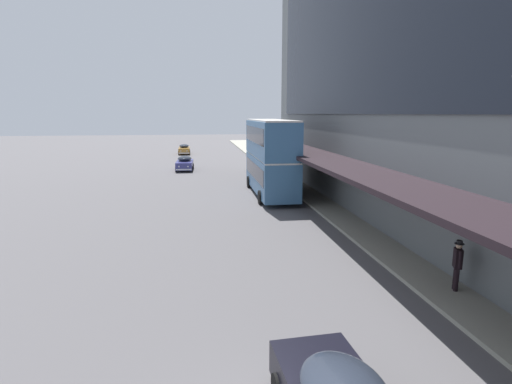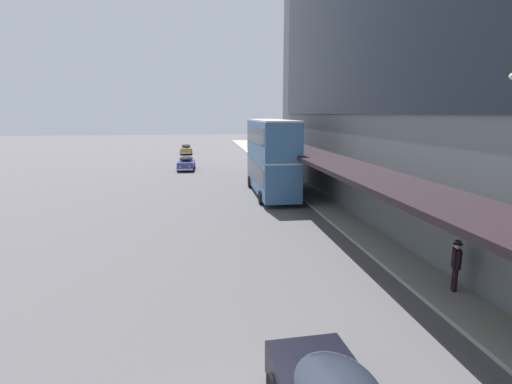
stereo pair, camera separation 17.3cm
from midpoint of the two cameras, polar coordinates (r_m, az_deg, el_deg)
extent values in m
cube|color=#3B6793|center=(31.56, 1.89, 2.60)|extent=(2.62, 10.23, 2.68)
cube|color=black|center=(31.52, 1.89, 3.18)|extent=(2.65, 9.41, 1.18)
cube|color=silver|center=(31.39, 1.90, 5.10)|extent=(2.51, 10.23, 0.12)
cube|color=#3B6793|center=(31.27, 1.92, 7.63)|extent=(2.62, 10.23, 2.68)
cube|color=black|center=(31.25, 1.92, 8.22)|extent=(2.65, 9.41, 1.18)
cube|color=silver|center=(31.22, 1.94, 10.18)|extent=(2.51, 10.23, 0.12)
cube|color=black|center=(36.30, 0.49, 9.84)|extent=(1.29, 0.07, 0.36)
cylinder|color=black|center=(34.96, -1.19, 1.47)|extent=(0.25, 1.00, 1.00)
cylinder|color=black|center=(35.36, 2.95, 1.56)|extent=(0.25, 1.00, 1.00)
cylinder|color=black|center=(28.49, 0.43, -0.75)|extent=(0.25, 1.00, 1.00)
cylinder|color=black|center=(28.98, 5.47, -0.60)|extent=(0.25, 1.00, 1.00)
cube|color=silver|center=(10.81, 6.46, -22.64)|extent=(1.74, 0.22, 0.14)
sphere|color=silver|center=(10.50, 3.73, -21.76)|extent=(0.18, 0.18, 0.18)
sphere|color=silver|center=(10.77, 9.28, -20.96)|extent=(0.18, 0.18, 0.18)
cylinder|color=black|center=(10.50, 13.20, -24.36)|extent=(0.17, 0.65, 0.64)
cube|color=navy|center=(46.36, -10.25, 3.86)|extent=(1.93, 4.15, 0.84)
ellipsoid|color=#1E232D|center=(46.49, -10.27, 4.73)|extent=(1.65, 2.31, 0.59)
cube|color=silver|center=(44.33, -10.42, 3.17)|extent=(1.69, 0.18, 0.14)
cube|color=silver|center=(48.47, -10.08, 3.85)|extent=(1.69, 0.18, 0.14)
sphere|color=silver|center=(44.28, -9.80, 3.60)|extent=(0.18, 0.18, 0.18)
sphere|color=silver|center=(44.35, -11.06, 3.57)|extent=(0.18, 0.18, 0.18)
cylinder|color=black|center=(45.09, -9.21, 3.28)|extent=(0.16, 0.64, 0.64)
cylinder|color=black|center=(45.22, -11.47, 3.22)|extent=(0.16, 0.64, 0.64)
cylinder|color=black|center=(47.61, -9.07, 3.69)|extent=(0.16, 0.64, 0.64)
cylinder|color=black|center=(47.73, -11.21, 3.64)|extent=(0.16, 0.64, 0.64)
cube|color=#A1712F|center=(65.16, -10.29, 5.91)|extent=(1.75, 4.24, 0.83)
ellipsoid|color=#1E232D|center=(65.32, -10.31, 6.50)|extent=(1.53, 2.33, 0.54)
cube|color=silver|center=(63.03, -10.33, 5.49)|extent=(1.63, 0.13, 0.14)
cube|color=silver|center=(67.34, -10.24, 5.85)|extent=(1.63, 0.13, 0.14)
sphere|color=silver|center=(63.02, -9.91, 5.80)|extent=(0.18, 0.18, 0.18)
sphere|color=silver|center=(63.05, -10.77, 5.77)|extent=(0.18, 0.18, 0.18)
cylinder|color=black|center=(63.87, -9.54, 5.55)|extent=(0.14, 0.64, 0.64)
cylinder|color=black|center=(63.91, -11.08, 5.50)|extent=(0.14, 0.64, 0.64)
cylinder|color=black|center=(66.48, -9.51, 5.76)|extent=(0.14, 0.64, 0.64)
cylinder|color=black|center=(66.52, -11.00, 5.71)|extent=(0.14, 0.64, 0.64)
cylinder|color=black|center=(16.12, 26.43, -11.15)|extent=(0.16, 0.16, 0.85)
cylinder|color=black|center=(16.27, 26.30, -10.94)|extent=(0.16, 0.16, 0.85)
cube|color=black|center=(15.93, 26.61, -8.45)|extent=(0.37, 0.46, 0.70)
cylinder|color=black|center=(15.68, 26.85, -8.64)|extent=(0.10, 0.10, 0.63)
cylinder|color=black|center=(16.16, 26.40, -8.03)|extent=(0.10, 0.10, 0.63)
sphere|color=tan|center=(15.79, 26.75, -6.88)|extent=(0.22, 0.22, 0.22)
cylinder|color=black|center=(15.77, 26.78, -6.61)|extent=(0.33, 0.33, 0.02)
cylinder|color=black|center=(15.75, 26.80, -6.40)|extent=(0.21, 0.21, 0.12)
camera|label=1|loc=(0.09, -90.21, -0.04)|focal=28.00mm
camera|label=2|loc=(0.09, 89.79, 0.04)|focal=28.00mm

